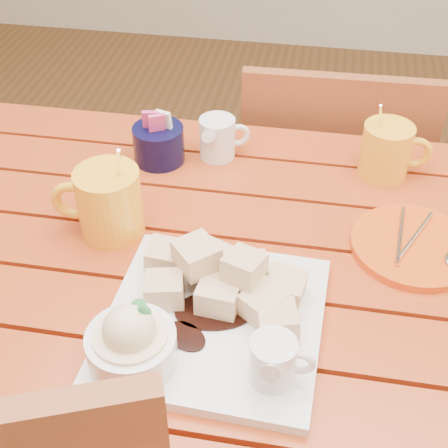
% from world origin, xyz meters
% --- Properties ---
extents(table, '(1.20, 0.79, 0.75)m').
position_xyz_m(table, '(0.00, 0.00, 0.64)').
color(table, '#AA3515').
rests_on(table, ground).
extents(dessert_plate, '(0.29, 0.29, 0.11)m').
position_xyz_m(dessert_plate, '(0.00, -0.14, 0.78)').
color(dessert_plate, white).
rests_on(dessert_plate, table).
extents(coffee_mug_left, '(0.14, 0.10, 0.17)m').
position_xyz_m(coffee_mug_left, '(-0.18, 0.04, 0.81)').
color(coffee_mug_left, '#FEAC20').
rests_on(coffee_mug_left, table).
extents(coffee_mug_right, '(0.12, 0.09, 0.14)m').
position_xyz_m(coffee_mug_right, '(0.25, 0.27, 0.80)').
color(coffee_mug_right, '#FEAC20').
rests_on(coffee_mug_right, table).
extents(cream_pitcher, '(0.09, 0.08, 0.08)m').
position_xyz_m(cream_pitcher, '(-0.05, 0.28, 0.79)').
color(cream_pitcher, white).
rests_on(cream_pitcher, table).
extents(sugar_caddy, '(0.09, 0.09, 0.10)m').
position_xyz_m(sugar_caddy, '(-0.15, 0.25, 0.79)').
color(sugar_caddy, black).
rests_on(sugar_caddy, table).
extents(orange_saucer, '(0.19, 0.19, 0.02)m').
position_xyz_m(orange_saucer, '(0.29, 0.08, 0.76)').
color(orange_saucer, '#DD4B13').
rests_on(orange_saucer, table).
extents(chair_far, '(0.41, 0.41, 0.84)m').
position_xyz_m(chair_far, '(0.16, 0.56, 0.47)').
color(chair_far, brown).
rests_on(chair_far, ground).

